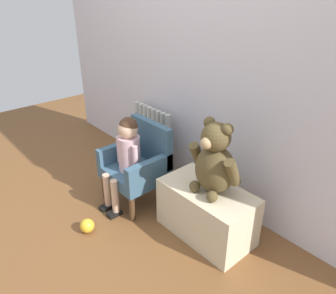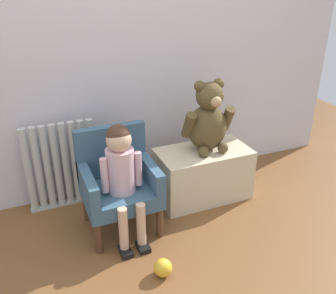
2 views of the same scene
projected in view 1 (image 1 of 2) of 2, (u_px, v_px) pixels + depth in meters
The scene contains 8 objects.
ground_plane at pixel (84, 237), 2.34m from camera, with size 6.00×6.00×0.00m, color brown.
back_wall at pixel (198, 46), 2.43m from camera, with size 3.80×0.05×2.40m, color silver.
radiator at pixel (152, 140), 3.04m from camera, with size 0.50×0.05×0.63m.
child_armchair at pixel (139, 163), 2.61m from camera, with size 0.45×0.41×0.66m.
child_figure at pixel (126, 150), 2.48m from camera, with size 0.25×0.35×0.74m.
low_bench at pixel (206, 212), 2.29m from camera, with size 0.66×0.36×0.38m, color beige.
large_teddy_bear at pixel (215, 162), 2.09m from camera, with size 0.37×0.26×0.51m.
toy_ball at pixel (87, 226), 2.36m from camera, with size 0.10×0.10×0.10m, color gold.
Camera 1 is at (1.74, -0.73, 1.63)m, focal length 35.00 mm.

